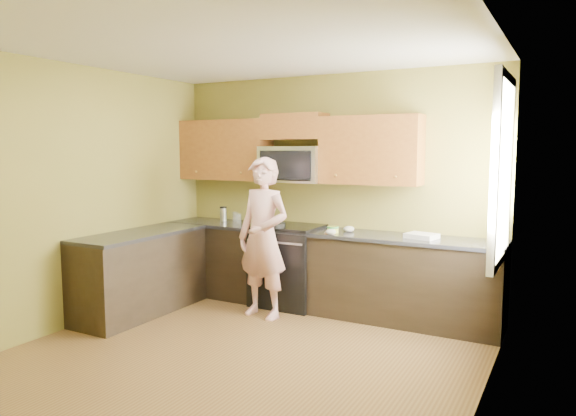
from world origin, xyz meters
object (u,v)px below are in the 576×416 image
Objects in this scene: woman at (263,238)px; butter_tub at (333,233)px; frying_pan at (275,228)px; travel_mug at (223,221)px; stove at (288,265)px; microwave at (293,182)px.

butter_tub is at bearing 41.77° from woman.
frying_pan is 0.67m from butter_tub.
woman reaches higher than butter_tub.
travel_mug is (-0.99, 0.65, 0.04)m from woman.
butter_tub is at bearing -9.27° from stove.
travel_mug is (-0.97, 0.37, -0.03)m from frying_pan.
stove is 0.66m from woman.
microwave is at bearing 95.86° from woman.
woman is at bearing -33.27° from travel_mug.
stove is 5.09× the size of travel_mug.
microwave is 0.87m from woman.
frying_pan is 2.34× the size of travel_mug.
frying_pan is at bearing -20.69° from travel_mug.
travel_mug reaches higher than stove.
woman reaches higher than stove.
butter_tub is (0.61, -0.23, -0.53)m from microwave.
travel_mug is (-1.01, -0.00, -0.53)m from microwave.
microwave is 0.43× the size of woman.
travel_mug is (-1.01, 0.12, 0.45)m from stove.
microwave reaches higher than frying_pan.
woman is (-0.03, -0.53, 0.40)m from stove.
microwave is at bearing 159.83° from butter_tub.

